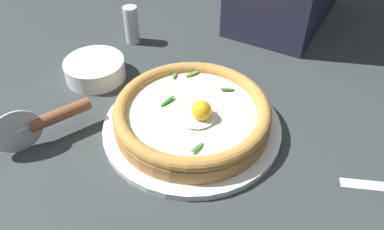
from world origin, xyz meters
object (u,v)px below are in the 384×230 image
(pizza, at_px, (192,114))
(side_bowl, at_px, (95,69))
(pepper_shaker, at_px, (131,25))
(pizza_cutter, at_px, (48,119))

(pizza, relative_size, side_bowl, 2.21)
(pizza, height_order, pepper_shaker, pepper_shaker)
(pizza_cutter, xyz_separation_m, pepper_shaker, (0.33, -0.02, 0.00))
(pizza_cutter, bearing_deg, pepper_shaker, -3.40)
(pizza_cutter, bearing_deg, pizza, -70.76)
(pepper_shaker, bearing_deg, side_bowl, 171.41)
(side_bowl, distance_m, pizza_cutter, 0.18)
(pepper_shaker, bearing_deg, pizza_cutter, 176.60)
(pizza, bearing_deg, pepper_shaker, 39.55)
(pizza_cutter, height_order, pepper_shaker, pepper_shaker)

